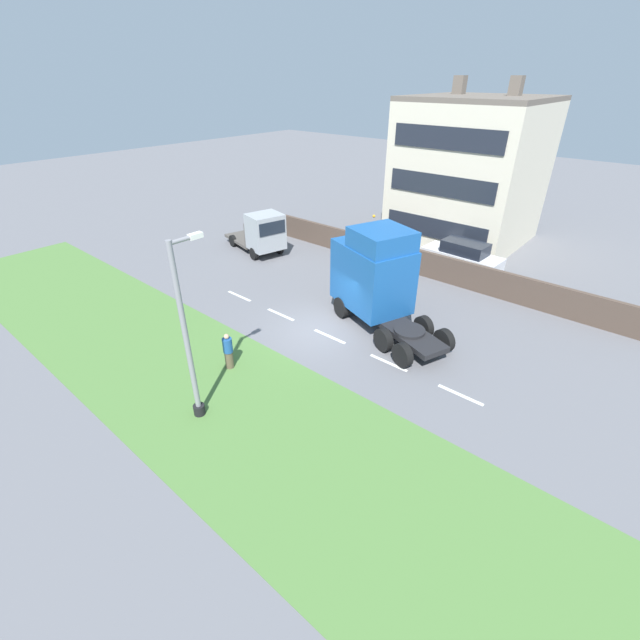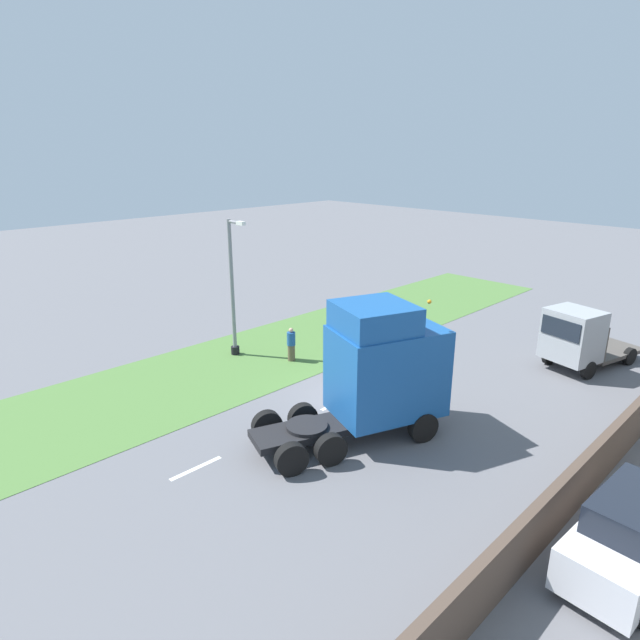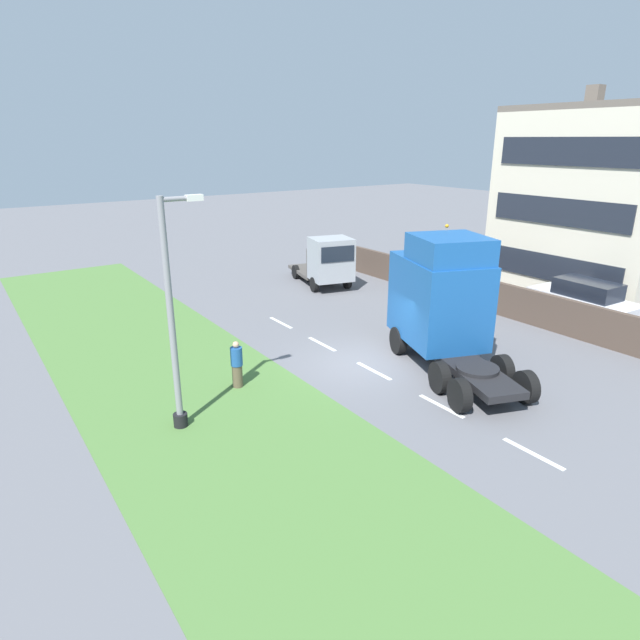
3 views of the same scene
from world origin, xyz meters
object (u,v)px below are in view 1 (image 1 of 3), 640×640
flatbed_truck (263,233)px  parked_car (462,258)px  lamp_post (189,346)px  pedestrian (228,352)px  lorry_cab (376,277)px

flatbed_truck → parked_car: size_ratio=1.17×
lamp_post → pedestrian: 3.51m
parked_car → pedestrian: parked_car is taller
lorry_cab → pedestrian: size_ratio=4.25×
lamp_post → parked_car: bearing=-5.3°
flatbed_truck → lamp_post: size_ratio=0.85×
pedestrian → parked_car: bearing=-11.2°
flatbed_truck → lamp_post: (-12.11, -9.72, 1.41)m
parked_car → lamp_post: lamp_post is taller
parked_car → flatbed_truck: bearing=119.2°
flatbed_truck → lamp_post: 15.59m
flatbed_truck → lamp_post: lamp_post is taller
lorry_cab → parked_car: bearing=15.0°
lorry_cab → lamp_post: lamp_post is taller
lorry_cab → flatbed_truck: 10.95m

